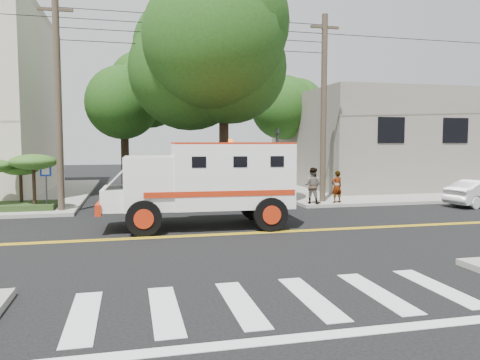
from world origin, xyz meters
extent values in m
plane|color=black|center=(0.00, 0.00, 0.00)|extent=(100.00, 100.00, 0.00)
cube|color=gray|center=(13.50, 13.50, 0.07)|extent=(17.00, 17.00, 0.15)
cube|color=slate|center=(15.00, 14.00, 3.15)|extent=(14.00, 12.00, 6.00)
cylinder|color=#382D23|center=(-5.60, 6.00, 4.50)|extent=(0.28, 0.28, 9.00)
cylinder|color=#382D23|center=(6.30, 6.20, 4.50)|extent=(0.28, 0.28, 9.00)
cylinder|color=black|center=(1.50, 6.50, 3.50)|extent=(0.44, 0.44, 7.00)
sphere|color=#183C10|center=(1.50, 6.50, 7.00)|extent=(5.32, 5.32, 5.32)
sphere|color=#183C10|center=(2.64, 5.74, 7.57)|extent=(4.56, 4.56, 4.56)
cylinder|color=black|center=(-3.00, 12.00, 2.80)|extent=(0.44, 0.44, 5.60)
sphere|color=#183C10|center=(-3.00, 12.00, 5.60)|extent=(3.92, 3.92, 3.92)
sphere|color=#183C10|center=(-2.16, 11.44, 6.02)|extent=(3.36, 3.36, 3.36)
cylinder|color=black|center=(8.50, 16.00, 2.97)|extent=(0.44, 0.44, 5.95)
sphere|color=#183C10|center=(8.50, 16.00, 5.95)|extent=(4.20, 4.20, 4.20)
sphere|color=#183C10|center=(9.40, 15.40, 6.40)|extent=(3.60, 3.60, 3.60)
cylinder|color=#3F3F42|center=(3.80, 5.60, 1.80)|extent=(0.12, 0.12, 3.60)
imported|color=#3F3F42|center=(3.80, 5.60, 3.15)|extent=(0.15, 0.18, 0.90)
cylinder|color=#3F3F42|center=(-6.20, 6.20, 1.00)|extent=(0.06, 0.06, 2.00)
cube|color=#0C33A5|center=(-6.20, 6.14, 1.80)|extent=(0.45, 0.03, 0.45)
cube|color=#1E3314|center=(-7.50, 6.80, 0.27)|extent=(3.20, 2.00, 0.24)
cylinder|color=black|center=(-7.40, 7.20, 1.07)|extent=(0.14, 0.14, 1.36)
ellipsoid|color=#204B16|center=(-7.40, 7.20, 1.83)|extent=(1.55, 1.55, 0.54)
cylinder|color=black|center=(-6.70, 6.30, 1.23)|extent=(0.14, 0.14, 1.68)
ellipsoid|color=#204B16|center=(-6.70, 6.30, 2.17)|extent=(1.91, 1.91, 0.66)
cube|color=white|center=(0.72, 1.41, 1.83)|extent=(4.18, 2.57, 2.20)
cube|color=white|center=(-2.10, 1.52, 1.63)|extent=(1.76, 2.37, 1.78)
cube|color=black|center=(-2.92, 1.55, 2.10)|extent=(0.13, 1.78, 0.73)
cube|color=white|center=(-3.20, 1.56, 1.10)|extent=(1.02, 2.13, 0.73)
cube|color=#AF260D|center=(-3.73, 1.58, 0.84)|extent=(0.27, 2.26, 0.37)
cube|color=#AF260D|center=(0.72, 1.41, 2.97)|extent=(4.18, 2.57, 0.06)
cylinder|color=black|center=(-2.36, 0.36, 0.58)|extent=(1.17, 0.38, 1.15)
cylinder|color=black|center=(-2.27, 2.70, 0.58)|extent=(1.17, 0.38, 1.15)
cylinder|color=black|center=(1.83, 0.20, 0.58)|extent=(1.17, 0.38, 1.15)
cylinder|color=black|center=(1.92, 2.54, 0.58)|extent=(1.17, 0.38, 1.15)
imported|color=gray|center=(6.72, 5.50, 0.90)|extent=(0.60, 0.45, 1.51)
imported|color=gray|center=(5.50, 5.50, 0.99)|extent=(1.03, 1.02, 1.68)
camera|label=1|loc=(-2.77, -14.76, 3.01)|focal=35.00mm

